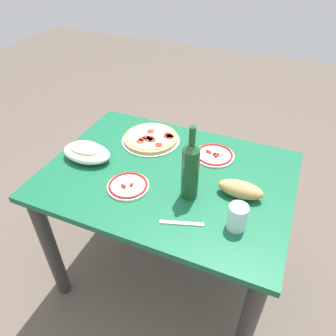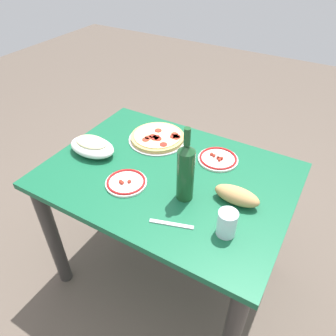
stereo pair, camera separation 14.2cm
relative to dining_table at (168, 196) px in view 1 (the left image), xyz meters
The scene contains 10 objects.
ground_plane 0.61m from the dining_table, ahead, with size 8.00×8.00×0.00m, color brown.
dining_table is the anchor object (origin of this frame).
pepperoni_pizza 0.32m from the dining_table, 48.59° to the right, with size 0.30×0.30×0.03m.
baked_pasta_dish 0.44m from the dining_table, ahead, with size 0.24×0.15×0.08m.
wine_bottle 0.33m from the dining_table, 144.42° to the left, with size 0.07×0.07×0.33m.
water_glass 0.45m from the dining_table, 151.73° to the left, with size 0.07×0.07×0.10m, color silver.
side_plate_near 0.30m from the dining_table, 127.37° to the right, with size 0.19×0.19×0.02m.
side_plate_far 0.25m from the dining_table, 52.00° to the left, with size 0.18×0.18×0.02m.
bread_loaf 0.38m from the dining_table, behind, with size 0.19×0.08×0.07m, color tan.
fork_left 0.34m from the dining_table, 122.79° to the left, with size 0.17×0.02×0.01m, color #B7B7BC.
Camera 1 is at (-0.44, 1.03, 1.67)m, focal length 34.10 mm.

